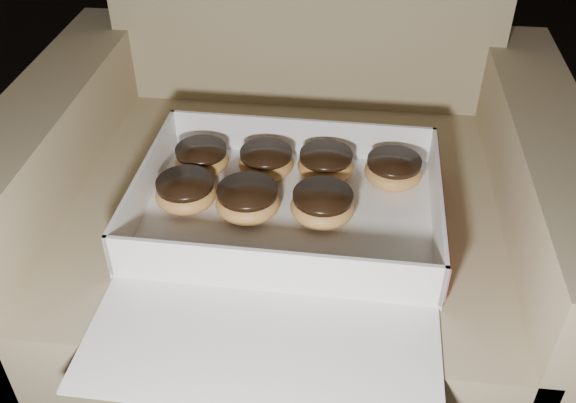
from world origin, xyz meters
The scene contains 14 objects.
armchair centered at (0.79, 0.02, 0.29)m, with size 0.89×0.75×0.93m.
bakery_box centered at (0.80, -0.15, 0.43)m, with size 0.45×0.52×0.07m.
donut_a centered at (0.85, -0.11, 0.45)m, with size 0.09×0.09×0.05m.
donut_b centered at (0.65, -0.11, 0.45)m, with size 0.09×0.09×0.05m.
donut_c centered at (0.76, -0.01, 0.45)m, with size 0.09×0.09×0.04m.
donut_d centered at (0.96, -0.01, 0.45)m, with size 0.09×0.09×0.05m.
donut_e centered at (0.85, -0.01, 0.45)m, with size 0.09×0.09×0.05m.
donut_f centered at (0.74, -0.12, 0.45)m, with size 0.10×0.10×0.05m.
donut_g centered at (0.65, -0.01, 0.45)m, with size 0.09×0.09×0.04m.
crumb_a centered at (0.63, -0.21, 0.43)m, with size 0.01×0.01×0.00m, color black.
crumb_b centered at (0.75, -0.20, 0.43)m, with size 0.01×0.01×0.00m, color black.
crumb_c centered at (0.85, -0.25, 0.43)m, with size 0.01×0.01×0.00m, color black.
crumb_d centered at (0.69, -0.22, 0.43)m, with size 0.01×0.01×0.00m, color black.
crumb_e centered at (0.83, -0.12, 0.43)m, with size 0.01×0.01×0.00m, color black.
Camera 1 is at (0.89, -0.85, 1.03)m, focal length 40.00 mm.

